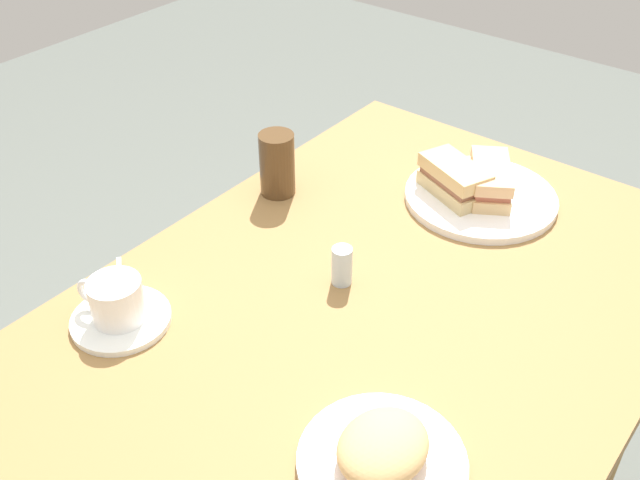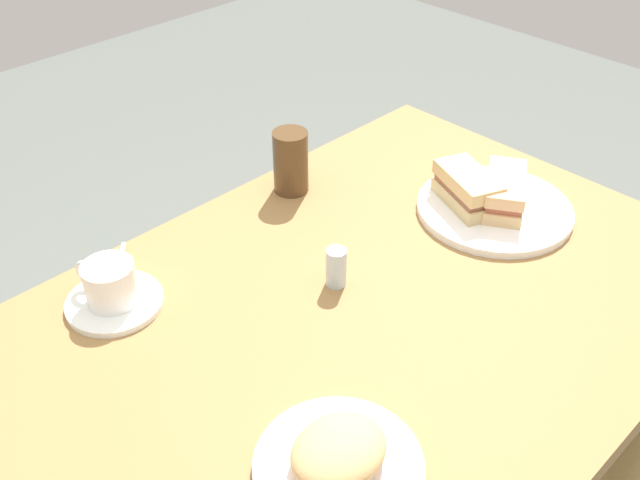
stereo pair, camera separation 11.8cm
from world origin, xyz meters
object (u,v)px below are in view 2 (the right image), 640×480
at_px(coffee_saucer, 115,302).
at_px(salt_shaker, 336,267).
at_px(coffee_cup, 109,282).
at_px(drinking_glass, 291,162).
at_px(sandwich_back, 467,189).
at_px(spoon, 119,268).
at_px(sandwich_front, 504,191).
at_px(side_plate, 338,466).
at_px(sandwich_plate, 494,209).
at_px(dining_table, 334,394).

bearing_deg(coffee_saucer, salt_shaker, -36.12).
height_order(coffee_cup, drinking_glass, drinking_glass).
distance_m(sandwich_back, drinking_glass, 0.32).
xyz_separation_m(coffee_saucer, salt_shaker, (0.27, -0.20, 0.03)).
relative_size(coffee_saucer, spoon, 1.72).
bearing_deg(drinking_glass, sandwich_front, -55.47).
height_order(sandwich_back, side_plate, sandwich_back).
height_order(coffee_saucer, salt_shaker, salt_shaker).
xyz_separation_m(sandwich_plate, salt_shaker, (-0.34, 0.06, 0.03)).
distance_m(coffee_saucer, spoon, 0.07).
height_order(coffee_saucer, spoon, spoon).
relative_size(spoon, side_plate, 0.42).
bearing_deg(sandwich_front, salt_shaker, 169.33).
distance_m(coffee_saucer, side_plate, 0.44).
height_order(sandwich_back, drinking_glass, drinking_glass).
relative_size(sandwich_back, coffee_cup, 1.40).
relative_size(sandwich_plate, spoon, 3.22).
height_order(dining_table, sandwich_plate, sandwich_plate).
distance_m(sandwich_back, spoon, 0.60).
bearing_deg(sandwich_plate, drinking_glass, 123.61).
distance_m(sandwich_plate, sandwich_back, 0.06).
bearing_deg(side_plate, sandwich_back, 22.02).
distance_m(sandwich_front, drinking_glass, 0.38).
bearing_deg(dining_table, coffee_saucer, 126.91).
relative_size(sandwich_back, coffee_saucer, 1.02).
bearing_deg(sandwich_back, salt_shaker, 176.53).
xyz_separation_m(sandwich_front, coffee_cup, (-0.62, 0.27, 0.00)).
relative_size(salt_shaker, drinking_glass, 0.55).
relative_size(sandwich_front, spoon, 1.83).
relative_size(coffee_saucer, salt_shaker, 2.24).
relative_size(dining_table, sandwich_plate, 4.61).
bearing_deg(salt_shaker, side_plate, -135.20).
bearing_deg(sandwich_back, side_plate, -157.98).
relative_size(coffee_cup, salt_shaker, 1.63).
bearing_deg(sandwich_back, coffee_cup, 159.33).
relative_size(side_plate, salt_shaker, 3.13).
relative_size(spoon, drinking_glass, 0.71).
bearing_deg(spoon, side_plate, -92.01).
distance_m(sandwich_front, coffee_saucer, 0.68).
bearing_deg(sandwich_plate, dining_table, -178.86).
bearing_deg(coffee_saucer, drinking_glass, 6.80).
xyz_separation_m(sandwich_plate, coffee_cup, (-0.61, 0.26, 0.04)).
bearing_deg(sandwich_plate, coffee_cup, 156.93).
bearing_deg(coffee_saucer, side_plate, -86.28).
xyz_separation_m(dining_table, sandwich_plate, (0.41, 0.01, 0.15)).
height_order(coffee_cup, side_plate, coffee_cup).
xyz_separation_m(side_plate, salt_shaker, (0.24, 0.24, 0.03)).
bearing_deg(sandwich_back, sandwich_plate, -53.10).
bearing_deg(spoon, coffee_saucer, -128.57).
xyz_separation_m(sandwich_front, salt_shaker, (-0.35, 0.07, -0.01)).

